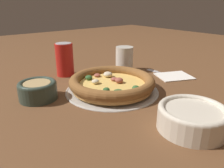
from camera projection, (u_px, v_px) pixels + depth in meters
name	position (u px, v px, depth m)	size (l,w,h in m)	color
ground_plane	(112.00, 91.00, 0.70)	(3.00, 3.00, 0.00)	brown
pizza_tray	(112.00, 90.00, 0.70)	(0.30, 0.30, 0.01)	#B7B2A8
pizza	(112.00, 83.00, 0.69)	(0.27, 0.27, 0.04)	tan
bowl_near	(38.00, 89.00, 0.63)	(0.11, 0.11, 0.05)	#334238
bowl_far	(192.00, 117.00, 0.48)	(0.15, 0.15, 0.05)	beige
drinking_cup	(124.00, 59.00, 0.89)	(0.07, 0.07, 0.10)	silver
napkin	(174.00, 76.00, 0.83)	(0.15, 0.14, 0.01)	white
fork	(162.00, 73.00, 0.86)	(0.03, 0.16, 0.00)	#B7B7BC
beverage_can	(65.00, 59.00, 0.83)	(0.07, 0.07, 0.12)	red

